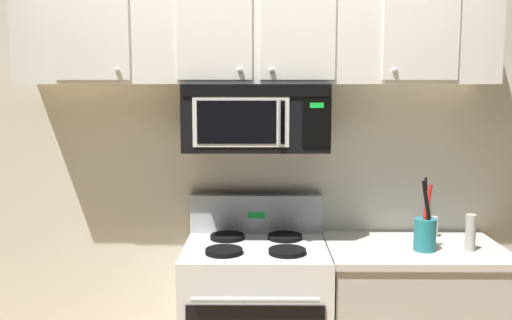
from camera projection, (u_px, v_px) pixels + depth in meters
back_wall at (256, 153)px, 3.34m from camera, size 5.20×0.10×2.70m
over_range_microwave at (256, 117)px, 3.06m from camera, size 0.76×0.43×0.35m
upper_cabinets at (256, 32)px, 3.03m from camera, size 2.50×0.36×0.55m
utensil_crock_teal at (425, 231)px, 2.93m from camera, size 0.11×0.11×0.38m
salt_shaker at (434, 227)px, 3.21m from camera, size 0.04×0.04×0.11m
pepper_mill at (470, 233)px, 2.93m from camera, size 0.05×0.05×0.19m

